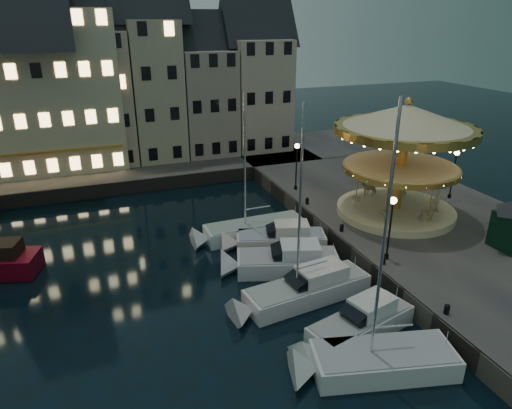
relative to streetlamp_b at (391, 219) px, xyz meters
name	(u,v)px	position (x,y,z in m)	size (l,w,h in m)	color
ground	(289,308)	(-7.20, -1.00, -4.02)	(160.00, 160.00, 0.00)	black
quay_east	(420,222)	(6.80, 5.00, -3.37)	(16.00, 56.00, 1.30)	#474442
quay_north	(108,171)	(-15.20, 27.00, -3.37)	(44.00, 12.00, 1.30)	#474442
quaywall_e	(330,238)	(-1.20, 5.00, -3.37)	(0.15, 44.00, 1.30)	#47423A
quaywall_n	(135,187)	(-13.20, 21.00, -3.37)	(48.00, 0.15, 1.30)	#47423A
streetlamp_b	(391,219)	(0.00, 0.00, 0.00)	(0.44, 0.44, 4.17)	black
streetlamp_c	(297,160)	(0.00, 13.50, 0.00)	(0.44, 0.44, 4.17)	black
streetlamp_d	(454,167)	(11.30, 7.00, 0.00)	(0.44, 0.44, 4.17)	black
bollard_a	(447,309)	(-0.60, -6.00, -2.41)	(0.30, 0.30, 0.57)	black
bollard_b	(383,259)	(-0.60, -0.50, -2.41)	(0.30, 0.30, 0.57)	black
bollard_c	(342,227)	(-0.60, 4.50, -2.41)	(0.30, 0.30, 0.57)	black
bollard_d	(307,200)	(-0.60, 10.00, -2.41)	(0.30, 0.30, 0.57)	black
townhouse_nb	(33,97)	(-21.25, 29.00, 4.26)	(6.16, 8.00, 13.80)	gray
townhouse_nc	(97,89)	(-15.20, 29.00, 4.76)	(6.82, 8.00, 14.80)	tan
townhouse_nd	(154,81)	(-9.45, 29.00, 5.26)	(5.50, 8.00, 15.80)	tan
townhouse_ne	(205,93)	(-4.00, 29.00, 3.76)	(6.16, 8.00, 12.80)	gray
townhouse_nf	(256,86)	(2.05, 29.00, 4.26)	(6.82, 8.00, 13.80)	#B7A38F
hotel_corner	(30,81)	(-21.20, 29.00, 5.76)	(17.60, 9.00, 16.80)	#C2BA97
motorboat_a	(371,362)	(-5.68, -6.98, -3.48)	(7.77, 4.18, 12.89)	silver
motorboat_b	(355,327)	(-5.09, -4.60, -3.38)	(7.15, 3.61, 2.15)	silver
motorboat_c	(302,291)	(-6.19, -0.61, -3.34)	(8.75, 3.24, 11.57)	silver
motorboat_d	(281,262)	(-5.94, 2.97, -3.38)	(7.66, 4.61, 2.15)	silver
motorboat_e	(275,240)	(-5.10, 6.05, -3.38)	(7.39, 4.04, 2.15)	silver
motorboat_f	(248,231)	(-6.34, 8.43, -3.49)	(8.65, 2.42, 11.50)	silver
carousel	(404,139)	(4.91, 5.80, 3.19)	(10.24, 10.24, 8.96)	beige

